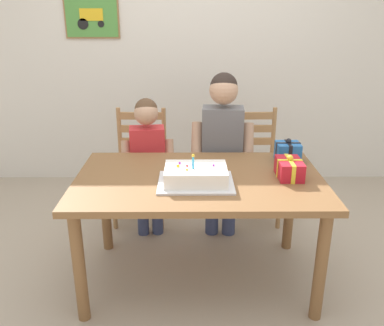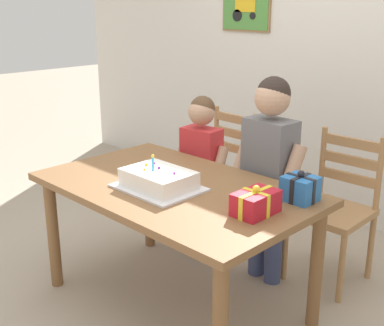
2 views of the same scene
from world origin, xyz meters
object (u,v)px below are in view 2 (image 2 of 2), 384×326
(gift_box_red_large, at_px, (300,189))
(gift_box_beside_cake, at_px, (255,203))
(birthday_cake, at_px, (159,180))
(child_younger, at_px, (201,159))
(chair_right, at_px, (335,208))
(dining_table, at_px, (175,201))
(child_older, at_px, (269,161))
(chair_left, at_px, (221,173))

(gift_box_red_large, bearing_deg, gift_box_beside_cake, -100.58)
(birthday_cake, distance_m, child_younger, 0.78)
(gift_box_red_large, xyz_separation_m, chair_right, (-0.13, 0.62, -0.33))
(dining_table, height_order, gift_box_red_large, gift_box_red_large)
(birthday_cake, relative_size, child_older, 0.35)
(chair_right, height_order, child_older, child_older)
(gift_box_red_large, xyz_separation_m, chair_left, (-1.07, 0.62, -0.33))
(chair_left, bearing_deg, child_older, -25.43)
(gift_box_beside_cake, bearing_deg, chair_right, 94.79)
(birthday_cake, bearing_deg, chair_left, 114.12)
(chair_left, bearing_deg, dining_table, -62.52)
(child_older, distance_m, child_younger, 0.57)
(dining_table, distance_m, chair_left, 1.03)
(child_younger, bearing_deg, gift_box_beside_cake, -32.93)
(gift_box_beside_cake, height_order, child_younger, child_younger)
(dining_table, height_order, chair_left, chair_left)
(gift_box_red_large, bearing_deg, chair_left, 150.00)
(child_older, xyz_separation_m, child_younger, (-0.56, 0.00, -0.11))
(dining_table, xyz_separation_m, chair_left, (-0.47, 0.90, -0.17))
(child_older, bearing_deg, child_younger, 179.96)
(gift_box_beside_cake, height_order, child_older, child_older)
(gift_box_red_large, relative_size, child_younger, 0.15)
(birthday_cake, xyz_separation_m, child_younger, (-0.35, 0.69, -0.12))
(gift_box_red_large, relative_size, child_older, 0.13)
(gift_box_beside_cake, bearing_deg, birthday_cake, -170.44)
(dining_table, height_order, birthday_cake, birthday_cake)
(chair_right, xyz_separation_m, child_younger, (-0.84, -0.31, 0.20))
(dining_table, relative_size, chair_right, 1.64)
(gift_box_red_large, height_order, gift_box_beside_cake, gift_box_red_large)
(dining_table, xyz_separation_m, child_older, (0.18, 0.59, 0.14))
(gift_box_beside_cake, relative_size, child_younger, 0.21)
(child_younger, bearing_deg, dining_table, -57.92)
(gift_box_beside_cake, xyz_separation_m, chair_right, (-0.08, 0.90, -0.32))
(child_younger, bearing_deg, child_older, -0.04)
(birthday_cake, height_order, chair_right, birthday_cake)
(dining_table, xyz_separation_m, birthday_cake, (-0.02, -0.10, 0.14))
(gift_box_beside_cake, height_order, chair_left, chair_left)
(gift_box_beside_cake, distance_m, chair_left, 1.40)
(gift_box_beside_cake, relative_size, chair_left, 0.24)
(gift_box_beside_cake, xyz_separation_m, chair_left, (-1.02, 0.90, -0.32))
(gift_box_red_large, bearing_deg, child_younger, 162.47)
(dining_table, distance_m, gift_box_beside_cake, 0.57)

